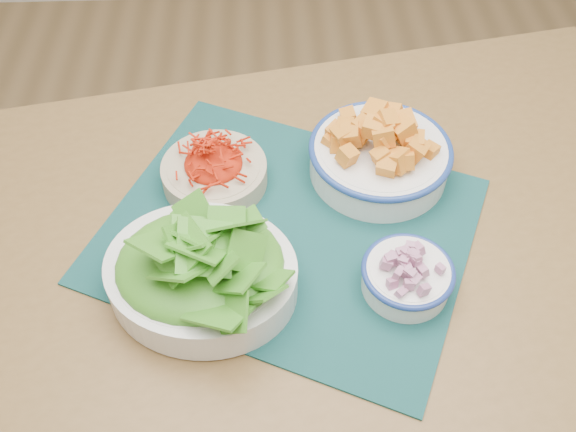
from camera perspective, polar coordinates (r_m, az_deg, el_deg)
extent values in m
cube|color=brown|center=(1.02, 5.02, -1.95)|extent=(1.41, 1.08, 0.04)
cylinder|color=brown|center=(1.55, -21.00, -4.02)|extent=(0.06, 0.06, 0.71)
cylinder|color=brown|center=(1.72, 19.28, 3.12)|extent=(0.06, 0.06, 0.71)
cube|color=#0A2C2C|center=(1.00, 0.00, -1.19)|extent=(0.68, 0.63, 0.00)
cylinder|color=#C0B08F|center=(1.06, -6.54, 3.77)|extent=(0.18, 0.18, 0.04)
ellipsoid|color=red|center=(1.03, -6.71, 5.11)|extent=(0.15, 0.15, 0.03)
cylinder|color=white|center=(1.07, 8.11, 4.99)|extent=(0.27, 0.27, 0.06)
torus|color=navy|center=(1.06, 8.25, 5.94)|extent=(0.23, 0.23, 0.01)
ellipsoid|color=orange|center=(1.03, 8.46, 7.32)|extent=(0.20, 0.20, 0.06)
ellipsoid|color=#287717|center=(0.87, -8.03, -3.15)|extent=(0.24, 0.20, 0.06)
cylinder|color=white|center=(0.93, 10.49, -5.44)|extent=(0.16, 0.16, 0.04)
torus|color=navy|center=(0.92, 10.65, -4.81)|extent=(0.13, 0.13, 0.01)
ellipsoid|color=maroon|center=(0.90, 10.80, -4.16)|extent=(0.11, 0.11, 0.03)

